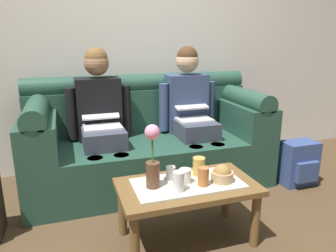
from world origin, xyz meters
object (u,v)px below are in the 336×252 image
at_px(couch, 148,142).
at_px(snack_bowl, 222,174).
at_px(person_right, 190,108).
at_px(cup_far_right, 179,181).
at_px(flower_vase, 153,158).
at_px(backpack_right, 299,163).
at_px(cup_far_center, 185,176).
at_px(cup_near_right, 203,177).
at_px(coffee_table, 187,192).
at_px(cup_near_left, 171,173).
at_px(cup_far_left, 199,166).
at_px(person_left, 101,115).

distance_m(couch, snack_bowl, 1.06).
height_order(person_right, cup_far_right, person_right).
relative_size(flower_vase, backpack_right, 0.99).
xyz_separation_m(flower_vase, cup_far_right, (0.13, -0.10, -0.13)).
distance_m(snack_bowl, backpack_right, 1.20).
bearing_deg(cup_far_center, cup_near_right, -38.04).
bearing_deg(cup_near_right, flower_vase, 165.96).
height_order(coffee_table, snack_bowl, snack_bowl).
distance_m(cup_near_left, cup_far_left, 0.20).
relative_size(person_right, cup_far_right, 10.08).
bearing_deg(cup_far_left, cup_near_left, -176.12).
xyz_separation_m(cup_far_center, cup_far_left, (0.13, 0.08, 0.02)).
bearing_deg(cup_near_right, backpack_right, 24.23).
bearing_deg(person_right, coffee_table, -112.77).
height_order(cup_near_right, cup_far_left, cup_far_left).
distance_m(flower_vase, cup_far_right, 0.21).
bearing_deg(person_left, cup_near_left, -70.42).
xyz_separation_m(couch, cup_far_right, (-0.09, -1.07, 0.10)).
height_order(couch, person_left, person_left).
xyz_separation_m(cup_far_center, backpack_right, (1.28, 0.46, -0.26)).
xyz_separation_m(person_left, cup_far_right, (0.32, -1.07, -0.19)).
bearing_deg(coffee_table, cup_near_left, 141.00).
bearing_deg(cup_far_left, coffee_table, -143.03).
xyz_separation_m(snack_bowl, backpack_right, (1.05, 0.52, -0.26)).
relative_size(cup_far_center, cup_far_right, 0.74).
distance_m(person_right, cup_far_right, 1.20).
xyz_separation_m(flower_vase, snack_bowl, (0.44, -0.06, -0.14)).
distance_m(coffee_table, cup_near_left, 0.16).
bearing_deg(cup_far_left, backpack_right, 18.45).
distance_m(cup_near_right, cup_far_center, 0.12).
relative_size(cup_far_center, cup_far_left, 0.74).
relative_size(cup_near_left, cup_far_center, 1.01).
bearing_deg(cup_near_left, cup_near_right, -39.37).
xyz_separation_m(coffee_table, snack_bowl, (0.22, -0.05, 0.11)).
distance_m(couch, cup_near_right, 1.06).
height_order(person_left, coffee_table, person_left).
bearing_deg(cup_far_center, snack_bowl, -12.62).
bearing_deg(backpack_right, person_left, 163.07).
distance_m(person_left, coffee_table, 1.11).
distance_m(person_left, cup_far_right, 1.13).
height_order(couch, backpack_right, couch).
height_order(coffee_table, cup_far_center, cup_far_center).
bearing_deg(cup_far_left, cup_far_right, -139.76).
relative_size(person_left, cup_near_right, 10.53).
xyz_separation_m(flower_vase, cup_far_center, (0.21, -0.00, -0.14)).
relative_size(snack_bowl, cup_near_left, 1.57).
distance_m(person_right, cup_far_center, 1.08).
distance_m(cup_near_left, cup_near_right, 0.22).
bearing_deg(backpack_right, person_right, 149.17).
distance_m(person_right, cup_near_right, 1.12).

